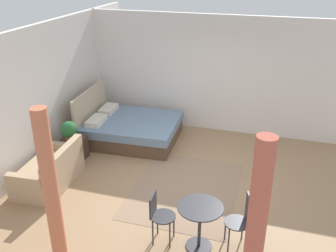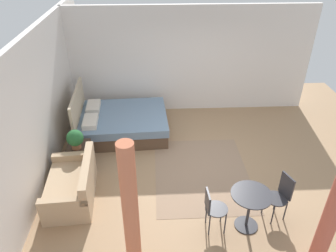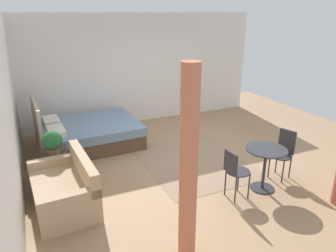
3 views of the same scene
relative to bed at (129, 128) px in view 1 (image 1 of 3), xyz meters
The scene contains 13 objects.
ground_plane 2.35m from the bed, 128.98° to the right, with size 8.38×9.39×0.02m, color #9E7A56.
wall_back 2.31m from the bed, 136.72° to the left, with size 8.38×0.12×2.82m, color silver.
wall_right 2.46m from the bed, 56.01° to the right, with size 0.12×6.39×2.82m, color silver.
area_rug 2.47m from the bed, 132.94° to the right, with size 2.42×1.93×0.01m, color #93755B.
bed is the anchor object (origin of this frame).
couch 2.35m from the bed, 162.26° to the left, with size 1.46×0.92×0.78m.
nightstand 1.46m from the bed, 148.06° to the left, with size 0.50×0.45×0.50m.
potted_plant 1.62m from the bed, 149.88° to the left, with size 0.34×0.34×0.42m.
balcony_table 3.90m from the bed, 142.37° to the right, with size 0.67×0.67×0.74m.
cafe_chair_near_window 3.58m from the bed, 150.60° to the right, with size 0.39×0.39×0.82m.
cafe_chair_near_couch 4.14m from the bed, 133.98° to the right, with size 0.49×0.49×0.88m.
curtain_left 5.12m from the bed, 140.79° to the right, with size 0.23×0.23×2.37m.
curtain_right 4.04m from the bed, behind, with size 0.21×0.21×2.37m.
Camera 1 is at (-5.97, -1.40, 4.03)m, focal length 40.03 mm.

